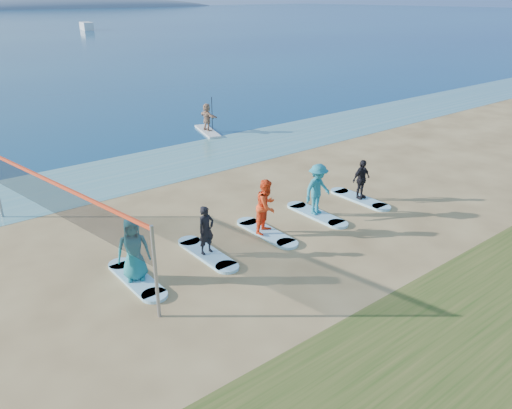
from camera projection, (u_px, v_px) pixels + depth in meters
ground at (289, 261)px, 14.95m from camera, size 600.00×600.00×0.00m
shallow_water at (132, 171)px, 22.49m from camera, size 600.00×600.00×0.00m
island_ridge at (59, 8)px, 285.21m from camera, size 220.00×56.00×18.00m
volleyball_net at (57, 200)px, 14.42m from camera, size 1.57×8.97×2.50m
paddleboard at (208, 131)px, 28.87m from camera, size 1.53×3.08×0.12m
paddleboarder at (207, 117)px, 28.54m from camera, size 0.52×1.46×1.55m
boat_offshore_b at (87, 30)px, 110.35m from camera, size 2.98×5.79×1.65m
surfboard_0 at (137, 279)px, 13.93m from camera, size 0.70×2.20×0.09m
student_0 at (133, 249)px, 13.56m from camera, size 1.04×0.88×1.81m
surfboard_1 at (207, 254)px, 15.29m from camera, size 0.70×2.20×0.09m
student_1 at (206, 230)px, 14.98m from camera, size 0.59×0.42×1.52m
surfboard_2 at (266, 233)px, 16.65m from camera, size 0.70×2.20×0.09m
student_2 at (267, 206)px, 16.28m from camera, size 1.09×0.99×1.83m
surfboard_3 at (316, 214)px, 18.01m from camera, size 0.70×2.20×0.09m
student_3 at (318, 189)px, 17.63m from camera, size 1.25×0.78×1.86m
surfboard_4 at (360, 199)px, 19.38m from camera, size 0.70×2.20×0.09m
student_4 at (361, 179)px, 19.06m from camera, size 0.91×0.39×1.54m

